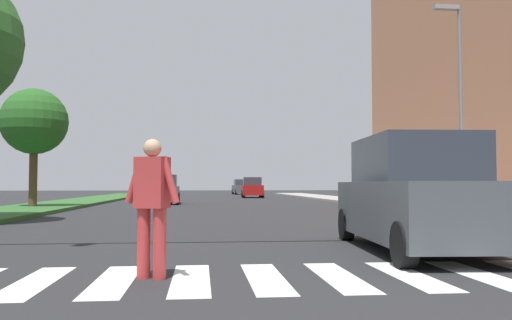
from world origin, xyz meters
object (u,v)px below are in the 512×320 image
(sedan_midblock, at_px, (163,190))
(sedan_distant, at_px, (252,188))
(suv_crossing, at_px, (418,196))
(street_lamp_right, at_px, (458,88))
(pedestrian_performer, at_px, (152,201))
(tree_far, at_px, (34,122))
(sedan_far_horizon, at_px, (241,187))

(sedan_midblock, bearing_deg, sedan_distant, 65.13)
(sedan_distant, bearing_deg, sedan_midblock, -114.87)
(suv_crossing, xyz_separation_m, sedan_distant, (0.67, 36.84, -0.13))
(street_lamp_right, relative_size, suv_crossing, 1.59)
(pedestrian_performer, xyz_separation_m, suv_crossing, (4.31, 2.28, -0.00))
(sedan_midblock, bearing_deg, suv_crossing, -75.31)
(tree_far, bearing_deg, sedan_midblock, 50.77)
(pedestrian_performer, xyz_separation_m, sedan_distant, (4.98, 39.12, -0.13))
(suv_crossing, height_order, sedan_midblock, suv_crossing)
(pedestrian_performer, relative_size, sedan_midblock, 0.39)
(suv_crossing, relative_size, sedan_distant, 1.13)
(sedan_distant, bearing_deg, tree_far, -119.87)
(sedan_midblock, bearing_deg, sedan_far_horizon, 76.70)
(pedestrian_performer, relative_size, sedan_far_horizon, 0.38)
(suv_crossing, distance_m, sedan_far_horizon, 51.13)
(sedan_distant, bearing_deg, sedan_far_horizon, 89.42)
(tree_far, relative_size, sedan_midblock, 1.23)
(suv_crossing, relative_size, sedan_midblock, 1.09)
(suv_crossing, relative_size, sedan_far_horizon, 1.06)
(street_lamp_right, bearing_deg, pedestrian_performer, -130.01)
(sedan_midblock, height_order, sedan_distant, sedan_distant)
(pedestrian_performer, bearing_deg, street_lamp_right, 49.99)
(pedestrian_performer, xyz_separation_m, sedan_midblock, (-1.62, 24.89, -0.15))
(tree_far, xyz_separation_m, suv_crossing, (11.25, -16.09, -3.02))
(sedan_midblock, distance_m, sedan_distant, 15.69)
(street_lamp_right, bearing_deg, sedan_midblock, 130.87)
(sedan_distant, bearing_deg, pedestrian_performer, -97.26)
(street_lamp_right, bearing_deg, sedan_distant, 99.98)
(street_lamp_right, distance_m, suv_crossing, 11.49)
(tree_far, xyz_separation_m, sedan_midblock, (5.32, 6.51, -3.17))
(sedan_midblock, bearing_deg, street_lamp_right, -49.13)
(sedan_distant, height_order, sedan_far_horizon, sedan_distant)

